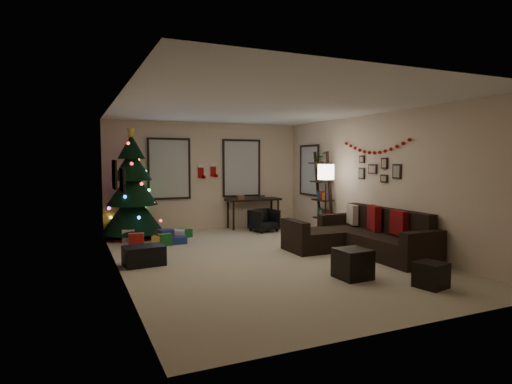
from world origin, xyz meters
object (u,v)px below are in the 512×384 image
christmas_tree (132,191)px  sofa (360,238)px  desk_chair (264,220)px  bookshelf (323,195)px  desk (253,202)px

christmas_tree → sofa: size_ratio=0.97×
christmas_tree → desk_chair: bearing=-7.9°
christmas_tree → bookshelf: (4.19, -1.35, -0.11)m
sofa → bookshelf: size_ratio=1.34×
christmas_tree → sofa: bearing=-41.8°
desk → bookshelf: size_ratio=0.72×
christmas_tree → sofa: (3.75, -3.35, -0.78)m
desk_chair → bookshelf: bearing=-50.3°
desk → desk_chair: 0.76m
christmas_tree → bookshelf: size_ratio=1.30×
christmas_tree → desk_chair: 3.21m
sofa → desk: sofa is taller
christmas_tree → sofa: christmas_tree is taller
sofa → bookshelf: 2.16m
christmas_tree → bookshelf: christmas_tree is taller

